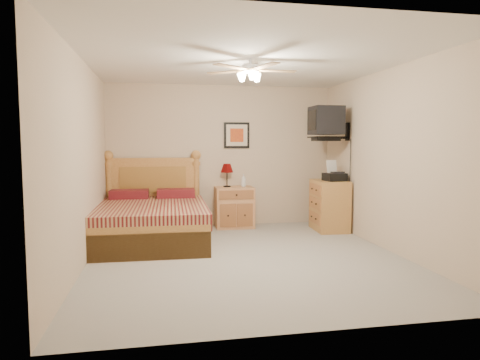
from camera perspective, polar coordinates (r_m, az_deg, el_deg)
The scene contains 17 objects.
floor at distance 5.64m, azimuth 0.89°, elevation -10.29°, with size 4.50×4.50×0.00m, color gray.
ceiling at distance 5.54m, azimuth 0.93°, elevation 15.53°, with size 4.00×4.50×0.04m, color white.
wall_back at distance 7.67m, azimuth -2.46°, elevation 3.21°, with size 4.00×0.04×2.50m, color #C2AC8F.
wall_front at distance 3.28m, azimuth 8.79°, elevation 0.78°, with size 4.00×0.04×2.50m, color #C2AC8F.
wall_left at distance 5.42m, azimuth -20.31°, elevation 2.17°, with size 0.04×4.50×2.50m, color #C2AC8F.
wall_right at distance 6.17m, azimuth 19.45°, elevation 2.50°, with size 0.04×4.50×2.50m, color #C2AC8F.
bed at distance 6.51m, azimuth -11.82°, elevation -2.23°, with size 1.60×2.10×1.36m, color #A66832, non-canonical shape.
nightstand at distance 7.54m, azimuth -0.78°, elevation -3.64°, with size 0.66×0.49×0.71m, color #B57C48.
table_lamp at distance 7.52m, azimuth -1.75°, elevation 0.63°, with size 0.22×0.22×0.41m, color #5C0605, non-canonical shape.
lotion_bottle at distance 7.52m, azimuth 0.48°, elevation -0.04°, with size 0.09×0.09×0.23m, color silver.
framed_picture at distance 7.69m, azimuth -0.45°, elevation 5.98°, with size 0.46×0.04×0.46m, color black.
dresser at distance 7.42m, azimuth 11.83°, elevation -3.33°, with size 0.50×0.72×0.85m, color #A76C3A.
fax_machine at distance 7.27m, azimuth 12.50°, elevation 1.23°, with size 0.32×0.34×0.34m, color black, non-canonical shape.
magazine_lower at distance 7.55m, azimuth 11.05°, elevation 0.17°, with size 0.18×0.24×0.02m, color #B9AE98.
magazine_upper at distance 7.57m, azimuth 11.20°, elevation 0.35°, with size 0.19×0.26×0.02m, color tan.
wall_tv at distance 7.26m, azimuth 12.51°, elevation 7.42°, with size 0.56×0.46×0.58m, color black, non-canonical shape.
ceiling_fan at distance 5.32m, azimuth 1.37°, elevation 14.43°, with size 1.14×1.14×0.28m, color white, non-canonical shape.
Camera 1 is at (-1.09, -5.33, 1.49)m, focal length 32.00 mm.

